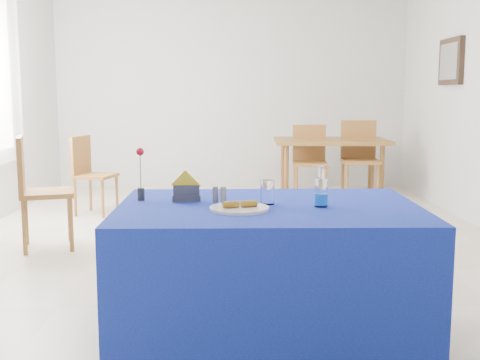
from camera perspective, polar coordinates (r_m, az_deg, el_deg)
name	(u,v)px	position (r m, az deg, el deg)	size (l,w,h in m)	color
floor	(232,246)	(5.40, -0.77, -6.24)	(7.00, 7.00, 0.00)	beige
room_shell	(232,46)	(5.24, -0.81, 12.60)	(7.00, 7.00, 7.00)	silver
picture_frame	(451,62)	(7.27, 19.39, 10.55)	(0.06, 0.64, 0.52)	black
picture_art	(449,62)	(7.26, 19.20, 10.56)	(0.02, 0.52, 0.40)	#998C66
plate	(239,208)	(3.07, -0.05, -2.71)	(0.31, 0.31, 0.01)	silver
drinking_glass	(267,192)	(3.22, 2.61, -1.17)	(0.08, 0.08, 0.13)	white
salt_shaker	(223,195)	(3.28, -1.59, -1.39)	(0.03, 0.03, 0.09)	gray
pepper_shaker	(215,194)	(3.28, -2.36, -1.38)	(0.03, 0.03, 0.09)	slate
blue_table	(268,274)	(3.29, 2.68, -8.91)	(1.60, 1.10, 0.76)	navy
water_bottle	(321,193)	(3.18, 7.68, -1.25)	(0.07, 0.07, 0.21)	white
napkin_holder	(186,192)	(3.33, -5.11, -1.16)	(0.16, 0.07, 0.17)	#3C3B41
rose_vase	(141,176)	(3.36, -9.41, 0.35)	(0.04, 0.04, 0.29)	#222327
oak_table	(331,145)	(7.96, 8.60, 3.31)	(1.48, 0.98, 0.76)	olive
chair_bg_left	(310,157)	(7.73, 6.61, 2.22)	(0.44, 0.44, 0.95)	#955D2B
chair_bg_right	(359,154)	(7.81, 11.25, 2.43)	(0.47, 0.47, 1.00)	#955D2B
chair_win_a	(35,184)	(5.48, -18.84, -0.40)	(0.55, 0.55, 0.99)	#955D2B
chair_win_b	(89,169)	(6.92, -14.12, 1.00)	(0.49, 0.49, 0.88)	#955D2B
banana_pieces	(240,204)	(3.06, 0.02, -2.29)	(0.18, 0.08, 0.03)	gold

